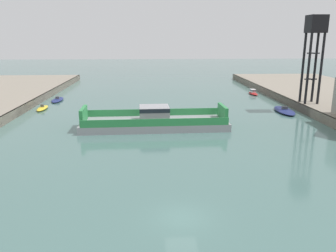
{
  "coord_description": "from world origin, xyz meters",
  "views": [
    {
      "loc": [
        -2.26,
        -23.4,
        13.38
      ],
      "look_at": [
        0.0,
        20.36,
        2.0
      ],
      "focal_mm": 36.46,
      "sensor_mm": 36.0,
      "label": 1
    }
  ],
  "objects_px": {
    "chain_ferry": "(154,121)",
    "moored_boat_near_right": "(57,100)",
    "moored_boat_near_left": "(253,93)",
    "crane_tower": "(315,36)",
    "moored_boat_mid_left": "(42,108)",
    "moored_boat_far_left": "(284,110)"
  },
  "relations": [
    {
      "from": "chain_ferry",
      "to": "moored_boat_near_right",
      "type": "xyz_separation_m",
      "value": [
        -20.84,
        23.98,
        -0.79
      ]
    },
    {
      "from": "moored_boat_near_left",
      "to": "moored_boat_far_left",
      "type": "distance_m",
      "value": 20.36
    },
    {
      "from": "chain_ferry",
      "to": "moored_boat_far_left",
      "type": "relative_size",
      "value": 2.66
    },
    {
      "from": "moored_boat_near_right",
      "to": "crane_tower",
      "type": "xyz_separation_m",
      "value": [
        49.76,
        -13.21,
        13.38
      ]
    },
    {
      "from": "moored_boat_far_left",
      "to": "crane_tower",
      "type": "height_order",
      "value": "crane_tower"
    },
    {
      "from": "moored_boat_near_right",
      "to": "crane_tower",
      "type": "relative_size",
      "value": 0.43
    },
    {
      "from": "chain_ferry",
      "to": "moored_boat_near_left",
      "type": "xyz_separation_m",
      "value": [
        24.39,
        30.43,
        -0.58
      ]
    },
    {
      "from": "crane_tower",
      "to": "moored_boat_mid_left",
      "type": "bearing_deg",
      "value": 175.46
    },
    {
      "from": "moored_boat_mid_left",
      "to": "crane_tower",
      "type": "bearing_deg",
      "value": -4.54
    },
    {
      "from": "chain_ferry",
      "to": "moored_boat_mid_left",
      "type": "height_order",
      "value": "chain_ferry"
    },
    {
      "from": "moored_boat_near_right",
      "to": "crane_tower",
      "type": "bearing_deg",
      "value": -14.86
    },
    {
      "from": "chain_ferry",
      "to": "crane_tower",
      "type": "xyz_separation_m",
      "value": [
        28.92,
        10.77,
        12.59
      ]
    },
    {
      "from": "moored_boat_near_right",
      "to": "moored_boat_mid_left",
      "type": "height_order",
      "value": "moored_boat_mid_left"
    },
    {
      "from": "chain_ferry",
      "to": "crane_tower",
      "type": "bearing_deg",
      "value": 20.43
    },
    {
      "from": "moored_boat_near_left",
      "to": "moored_boat_mid_left",
      "type": "relative_size",
      "value": 0.94
    },
    {
      "from": "moored_boat_near_left",
      "to": "moored_boat_mid_left",
      "type": "xyz_separation_m",
      "value": [
        -45.69,
        -15.67,
        -0.18
      ]
    },
    {
      "from": "chain_ferry",
      "to": "crane_tower",
      "type": "distance_m",
      "value": 33.33
    },
    {
      "from": "moored_boat_near_left",
      "to": "moored_boat_mid_left",
      "type": "bearing_deg",
      "value": -161.07
    },
    {
      "from": "chain_ferry",
      "to": "moored_boat_near_right",
      "type": "distance_m",
      "value": 31.78
    },
    {
      "from": "moored_boat_near_right",
      "to": "moored_boat_near_left",
      "type": "bearing_deg",
      "value": 8.12
    },
    {
      "from": "moored_boat_far_left",
      "to": "crane_tower",
      "type": "distance_m",
      "value": 14.14
    },
    {
      "from": "chain_ferry",
      "to": "moored_boat_near_left",
      "type": "height_order",
      "value": "chain_ferry"
    }
  ]
}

